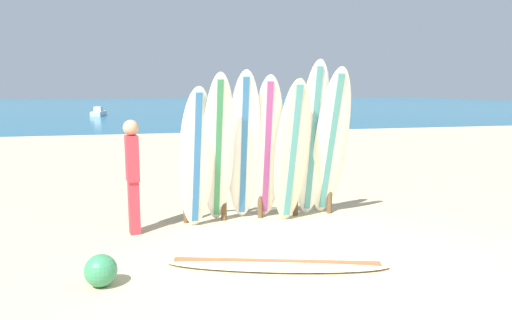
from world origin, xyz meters
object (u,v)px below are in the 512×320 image
object	(u,v)px
surfboard_leaning_center	(267,150)
surfboard_lying_on_sand	(276,264)
surfboard_leaning_right	(313,141)
beachgoer_standing	(133,172)
surfboard_rack	(260,176)
beach_ball	(101,271)
small_boat_offshore	(98,113)
surfboard_leaning_center_right	(292,152)
surfboard_leaning_center_left	(244,149)
surfboard_leaning_left	(218,152)
surfboard_leaning_far_left	(197,159)
surfboard_leaning_far_right	(331,144)

from	to	relation	value
surfboard_leaning_center	surfboard_lying_on_sand	distance (m)	2.18
surfboard_leaning_right	beachgoer_standing	distance (m)	2.81
surfboard_rack	beachgoer_standing	bearing A→B (deg)	-169.60
surfboard_leaning_right	beach_ball	xyz separation A→B (m)	(-3.12, -1.96, -1.10)
small_boat_offshore	surfboard_leaning_right	bearing A→B (deg)	-79.57
surfboard_leaning_center_right	surfboard_leaning_right	bearing A→B (deg)	25.31
surfboard_rack	beach_ball	size ratio (longest dim) A/B	7.19
surfboard_leaning_center_left	surfboard_leaning_right	distance (m)	1.13
surfboard_rack	beach_ball	distance (m)	3.26
surfboard_leaning_center_right	small_boat_offshore	world-z (taller)	surfboard_leaning_center_right
surfboard_leaning_center_left	surfboard_lying_on_sand	world-z (taller)	surfboard_leaning_center_left
beachgoer_standing	small_boat_offshore	size ratio (longest dim) A/B	0.68
surfboard_leaning_left	small_boat_offshore	world-z (taller)	surfboard_leaning_left
surfboard_leaning_far_left	surfboard_lying_on_sand	size ratio (longest dim) A/B	0.79
surfboard_rack	surfboard_leaning_center_right	size ratio (longest dim) A/B	1.12
beachgoer_standing	beach_ball	distance (m)	2.02
surfboard_leaning_far_left	surfboard_leaning_far_right	size ratio (longest dim) A/B	0.88
surfboard_leaning_far_left	surfboard_leaning_right	bearing A→B (deg)	5.14
surfboard_leaning_center_right	surfboard_leaning_right	distance (m)	0.47
surfboard_leaning_left	surfboard_leaning_far_right	size ratio (longest dim) A/B	0.96
surfboard_leaning_center	surfboard_leaning_center_right	xyz separation A→B (m)	(0.36, -0.15, -0.03)
surfboard_leaning_center_right	surfboard_rack	bearing A→B (deg)	130.85
surfboard_rack	surfboard_leaning_right	distance (m)	1.02
surfboard_rack	surfboard_leaning_right	bearing A→B (deg)	-18.08
beach_ball	surfboard_leaning_left	bearing A→B (deg)	49.16
surfboard_rack	surfboard_lying_on_sand	distance (m)	2.25
surfboard_leaning_far_right	surfboard_leaning_left	bearing A→B (deg)	-177.52
surfboard_leaning_center_right	surfboard_lying_on_sand	size ratio (longest dim) A/B	0.83
surfboard_leaning_center_right	small_boat_offshore	size ratio (longest dim) A/B	0.93
surfboard_lying_on_sand	beach_ball	xyz separation A→B (m)	(-1.98, -0.09, 0.14)
surfboard_leaning_center_right	small_boat_offshore	distance (m)	31.63
small_boat_offshore	surfboard_leaning_far_right	bearing A→B (deg)	-79.09
beachgoer_standing	surfboard_leaning_center_left	bearing A→B (deg)	2.75
surfboard_leaning_center_left	beach_ball	xyz separation A→B (m)	(-2.00, -1.93, -1.01)
surfboard_leaning_center_right	surfboard_leaning_far_right	size ratio (longest dim) A/B	0.93
surfboard_leaning_far_left	beachgoer_standing	bearing A→B (deg)	176.18
surfboard_leaning_far_right	beachgoer_standing	size ratio (longest dim) A/B	1.47
surfboard_leaning_far_right	beach_ball	bearing A→B (deg)	-150.76
surfboard_leaning_center_right	surfboard_leaning_far_right	world-z (taller)	surfboard_leaning_far_right
surfboard_leaning_center_right	surfboard_lying_on_sand	world-z (taller)	surfboard_leaning_center_right
small_boat_offshore	surfboard_leaning_left	bearing A→B (deg)	-82.39
surfboard_leaning_left	surfboard_leaning_center_left	xyz separation A→B (m)	(0.42, 0.11, 0.02)
surfboard_lying_on_sand	small_boat_offshore	world-z (taller)	small_boat_offshore
surfboard_leaning_center	surfboard_leaning_right	bearing A→B (deg)	2.74
surfboard_rack	surfboard_leaning_center_right	xyz separation A→B (m)	(0.39, -0.45, 0.44)
surfboard_leaning_left	surfboard_leaning_center_right	world-z (taller)	surfboard_leaning_left
surfboard_leaning_left	beach_ball	distance (m)	2.61
surfboard_leaning_center	small_boat_offshore	size ratio (longest dim) A/B	0.95
surfboard_leaning_center	beachgoer_standing	bearing A→B (deg)	-178.00
surfboard_rack	surfboard_lying_on_sand	bearing A→B (deg)	-99.30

